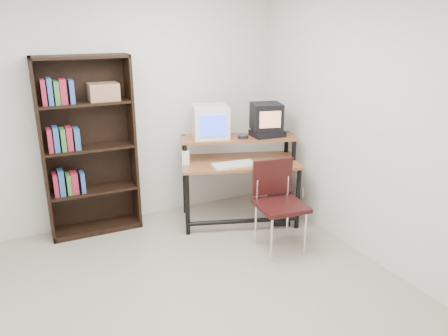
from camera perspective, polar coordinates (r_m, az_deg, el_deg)
name	(u,v)px	position (r m, az deg, el deg)	size (l,w,h in m)	color
floor	(181,315)	(3.72, -5.63, -18.53)	(4.00, 4.00, 0.01)	#AA9E8C
back_wall	(112,111)	(4.99, -14.44, 7.23)	(4.00, 0.01, 2.60)	silver
front_wall	(393,330)	(1.59, 21.20, -19.15)	(4.00, 0.01, 2.60)	silver
right_wall	(384,131)	(4.21, 20.17, 4.61)	(0.01, 4.00, 2.60)	silver
computer_desk	(239,163)	(4.98, 2.01, 0.64)	(1.46, 1.05, 0.98)	brown
crt_monitor	(210,122)	(4.96, -1.81, 6.03)	(0.48, 0.48, 0.37)	silver
vcr	(267,134)	(5.05, 5.67, 4.48)	(0.36, 0.26, 0.08)	black
crt_tv	(266,117)	(5.03, 5.55, 6.69)	(0.40, 0.39, 0.31)	black
cd_spindle	(243,137)	(4.94, 2.49, 4.07)	(0.12, 0.12, 0.05)	#26262B
keyboard	(234,165)	(4.78, 1.33, 0.37)	(0.47, 0.21, 0.04)	silver
mousepad	(274,163)	(4.92, 6.60, 0.59)	(0.22, 0.18, 0.01)	black
mouse	(274,162)	(4.92, 6.53, 0.83)	(0.10, 0.06, 0.03)	white
desk_speaker	(186,158)	(4.83, -5.00, 1.32)	(0.08, 0.07, 0.17)	silver
pc_tower	(279,202)	(5.21, 7.15, -4.41)	(0.20, 0.45, 0.42)	black
school_chair	(278,196)	(4.44, 7.01, -3.63)	(0.50, 0.50, 0.92)	black
bookshelf	(88,146)	(4.87, -17.33, 2.81)	(0.97, 0.34, 1.92)	black
wall_outlet	(301,191)	(5.32, 10.03, -3.03)	(0.02, 0.08, 0.12)	beige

